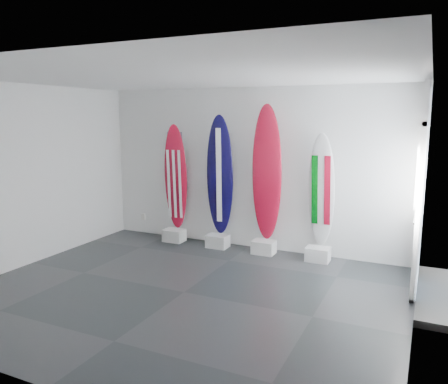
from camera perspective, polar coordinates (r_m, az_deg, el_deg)
The scene contains 16 objects.
floor at distance 6.49m, azimuth -5.16°, elevation -12.72°, with size 6.00×6.00×0.00m, color black.
ceiling at distance 6.02m, azimuth -5.61°, elevation 14.69°, with size 6.00×6.00×0.00m, color white.
wall_back at distance 8.31m, azimuth 3.40°, elevation 2.98°, with size 6.00×6.00×0.00m, color white.
wall_front at distance 4.17m, azimuth -23.12°, elevation -4.59°, with size 6.00×6.00×0.00m, color white.
wall_left at distance 8.02m, azimuth -24.21°, elevation 1.89°, with size 5.00×5.00×0.00m, color white.
wall_right at distance 5.26m, azimuth 24.12°, elevation -1.81°, with size 5.00×5.00×0.00m, color white.
display_block_usa at distance 8.95m, azimuth -6.43°, elevation -5.57°, with size 0.40×0.30×0.24m, color silver.
surfboard_usa at distance 8.80m, azimuth -6.24°, elevation 1.89°, with size 0.47×0.08×2.09m, color maroon.
display_block_navy at distance 8.50m, azimuth -0.81°, elevation -6.34°, with size 0.40×0.30×0.24m, color silver.
surfboard_navy at distance 8.33m, azimuth -0.53°, elevation 2.14°, with size 0.51×0.08×2.27m, color black.
display_block_swiss at distance 8.15m, azimuth 5.14°, elevation -7.09°, with size 0.40×0.30×0.24m, color silver.
surfboard_swiss at distance 7.96m, azimuth 5.53°, elevation 2.42°, with size 0.56×0.08×2.46m, color maroon.
display_block_italy at distance 7.89m, azimuth 11.99°, elevation -7.85°, with size 0.40×0.30×0.24m, color silver.
surfboard_italy at distance 7.73m, azimuth 12.45°, elevation 0.19°, with size 0.45×0.08×1.98m, color silver.
wall_outlet at distance 9.66m, azimuth -10.36°, elevation -3.14°, with size 0.09×0.02×0.13m, color silver.
glass_door at distance 6.80m, azimuth 24.12°, elevation -0.01°, with size 0.12×1.16×2.85m, color white, non-canonical shape.
Camera 1 is at (3.05, -5.16, 2.48)m, focal length 35.50 mm.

